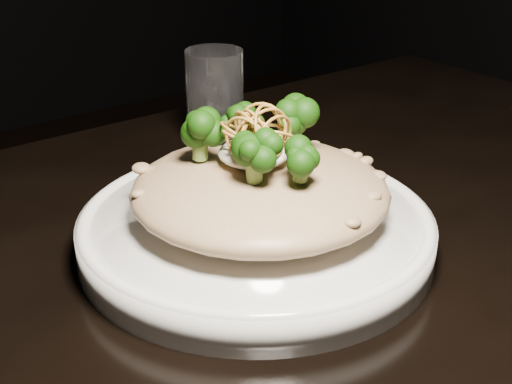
% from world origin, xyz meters
% --- Properties ---
extents(table, '(1.10, 0.80, 0.75)m').
position_xyz_m(table, '(0.00, 0.00, 0.67)').
color(table, black).
rests_on(table, ground).
extents(plate, '(0.31, 0.31, 0.03)m').
position_xyz_m(plate, '(-0.07, 0.03, 0.77)').
color(plate, white).
rests_on(plate, table).
extents(risotto, '(0.22, 0.22, 0.05)m').
position_xyz_m(risotto, '(-0.06, 0.03, 0.81)').
color(risotto, brown).
rests_on(risotto, plate).
extents(broccoli, '(0.15, 0.15, 0.05)m').
position_xyz_m(broccoli, '(-0.06, 0.04, 0.86)').
color(broccoli, black).
rests_on(broccoli, risotto).
extents(cheese, '(0.06, 0.06, 0.02)m').
position_xyz_m(cheese, '(-0.06, 0.04, 0.84)').
color(cheese, white).
rests_on(cheese, risotto).
extents(shallots, '(0.06, 0.06, 0.04)m').
position_xyz_m(shallots, '(-0.07, 0.03, 0.87)').
color(shallots, brown).
rests_on(shallots, cheese).
extents(drinking_glass, '(0.07, 0.07, 0.12)m').
position_xyz_m(drinking_glass, '(0.04, 0.25, 0.81)').
color(drinking_glass, silver).
rests_on(drinking_glass, table).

